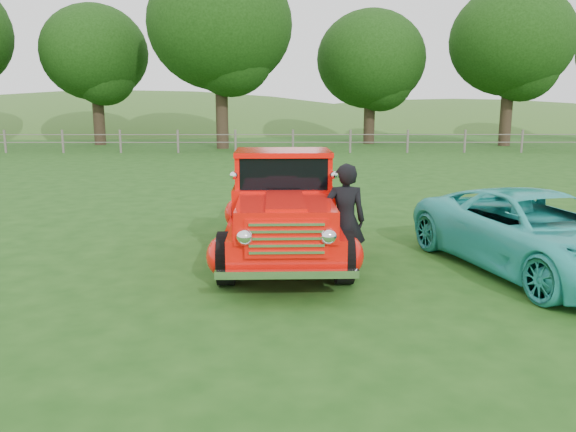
{
  "coord_description": "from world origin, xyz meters",
  "views": [
    {
      "loc": [
        -0.42,
        -7.46,
        2.51
      ],
      "look_at": [
        -0.37,
        1.2,
        0.78
      ],
      "focal_mm": 35.0,
      "sensor_mm": 36.0,
      "label": 1
    }
  ],
  "objects_px": {
    "tree_mid_west": "(95,53)",
    "tree_near_east": "(371,60)",
    "tree_mid_east": "(512,41)",
    "teal_sedan": "(537,233)",
    "man": "(345,221)",
    "red_pickup": "(283,209)",
    "tree_near_west": "(220,25)"
  },
  "relations": [
    {
      "from": "tree_near_east",
      "to": "man",
      "type": "height_order",
      "value": "tree_near_east"
    },
    {
      "from": "tree_mid_west",
      "to": "man",
      "type": "height_order",
      "value": "tree_mid_west"
    },
    {
      "from": "tree_mid_west",
      "to": "tree_near_west",
      "type": "distance_m",
      "value": 8.63
    },
    {
      "from": "red_pickup",
      "to": "tree_near_east",
      "type": "bearing_deg",
      "value": 77.39
    },
    {
      "from": "teal_sedan",
      "to": "man",
      "type": "xyz_separation_m",
      "value": [
        -2.92,
        -0.2,
        0.23
      ]
    },
    {
      "from": "tree_mid_west",
      "to": "man",
      "type": "distance_m",
      "value": 30.52
    },
    {
      "from": "tree_mid_east",
      "to": "red_pickup",
      "type": "height_order",
      "value": "tree_mid_east"
    },
    {
      "from": "tree_near_west",
      "to": "man",
      "type": "relative_size",
      "value": 6.2
    },
    {
      "from": "tree_near_west",
      "to": "tree_near_east",
      "type": "bearing_deg",
      "value": 23.96
    },
    {
      "from": "tree_near_west",
      "to": "tree_mid_east",
      "type": "bearing_deg",
      "value": 6.71
    },
    {
      "from": "tree_mid_west",
      "to": "red_pickup",
      "type": "xyz_separation_m",
      "value": [
        11.55,
        -26.31,
        -4.75
      ]
    },
    {
      "from": "tree_near_west",
      "to": "red_pickup",
      "type": "height_order",
      "value": "tree_near_west"
    },
    {
      "from": "tree_mid_east",
      "to": "red_pickup",
      "type": "relative_size",
      "value": 1.88
    },
    {
      "from": "red_pickup",
      "to": "tree_mid_west",
      "type": "bearing_deg",
      "value": 112.38
    },
    {
      "from": "tree_near_west",
      "to": "man",
      "type": "bearing_deg",
      "value": -79.69
    },
    {
      "from": "tree_near_east",
      "to": "red_pickup",
      "type": "distance_m",
      "value": 28.2
    },
    {
      "from": "tree_near_east",
      "to": "tree_mid_east",
      "type": "height_order",
      "value": "tree_mid_east"
    },
    {
      "from": "red_pickup",
      "to": "teal_sedan",
      "type": "height_order",
      "value": "red_pickup"
    },
    {
      "from": "tree_mid_west",
      "to": "tree_near_east",
      "type": "height_order",
      "value": "tree_mid_west"
    },
    {
      "from": "teal_sedan",
      "to": "tree_mid_west",
      "type": "bearing_deg",
      "value": 103.55
    },
    {
      "from": "tree_mid_west",
      "to": "man",
      "type": "bearing_deg",
      "value": -65.62
    },
    {
      "from": "red_pickup",
      "to": "teal_sedan",
      "type": "distance_m",
      "value": 3.95
    },
    {
      "from": "tree_near_east",
      "to": "red_pickup",
      "type": "bearing_deg",
      "value": -101.29
    },
    {
      "from": "tree_mid_west",
      "to": "tree_near_east",
      "type": "distance_m",
      "value": 17.03
    },
    {
      "from": "tree_mid_west",
      "to": "tree_near_west",
      "type": "xyz_separation_m",
      "value": [
        8.0,
        -3.0,
        1.25
      ]
    },
    {
      "from": "tree_near_east",
      "to": "tree_mid_east",
      "type": "bearing_deg",
      "value": -14.04
    },
    {
      "from": "teal_sedan",
      "to": "red_pickup",
      "type": "bearing_deg",
      "value": 149.99
    },
    {
      "from": "red_pickup",
      "to": "tree_mid_east",
      "type": "bearing_deg",
      "value": 60.69
    },
    {
      "from": "tree_near_west",
      "to": "tree_near_east",
      "type": "relative_size",
      "value": 1.25
    },
    {
      "from": "tree_near_east",
      "to": "teal_sedan",
      "type": "xyz_separation_m",
      "value": [
        -1.63,
        -28.27,
        -4.64
      ]
    },
    {
      "from": "tree_mid_west",
      "to": "tree_near_east",
      "type": "relative_size",
      "value": 1.02
    },
    {
      "from": "tree_mid_west",
      "to": "tree_mid_east",
      "type": "xyz_separation_m",
      "value": [
        25.0,
        -1.0,
        0.62
      ]
    }
  ]
}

